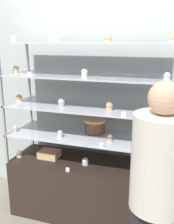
% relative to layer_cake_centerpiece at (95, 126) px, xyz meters
% --- Properties ---
extents(ground_plane, '(20.00, 20.00, 0.00)m').
position_rel_layer_cake_centerpiece_xyz_m(ground_plane, '(-0.05, -0.09, -0.98)').
color(ground_plane, gray).
extents(back_wall, '(8.00, 0.05, 2.60)m').
position_rel_layer_cake_centerpiece_xyz_m(back_wall, '(-0.05, 0.32, 0.32)').
color(back_wall, '#A8B2AD').
rests_on(back_wall, ground_plane).
extents(display_base, '(1.56, 0.53, 0.61)m').
position_rel_layer_cake_centerpiece_xyz_m(display_base, '(-0.05, -0.09, -0.67)').
color(display_base, black).
rests_on(display_base, ground_plane).
extents(display_riser_lower, '(1.56, 0.53, 0.29)m').
position_rel_layer_cake_centerpiece_xyz_m(display_riser_lower, '(-0.05, -0.09, -0.09)').
color(display_riser_lower, '#99999E').
rests_on(display_riser_lower, display_base).
extents(display_riser_middle, '(1.56, 0.53, 0.29)m').
position_rel_layer_cake_centerpiece_xyz_m(display_riser_middle, '(-0.05, -0.09, 0.21)').
color(display_riser_middle, '#99999E').
rests_on(display_riser_middle, display_riser_lower).
extents(display_riser_upper, '(1.56, 0.53, 0.29)m').
position_rel_layer_cake_centerpiece_xyz_m(display_riser_upper, '(-0.05, -0.09, 0.50)').
color(display_riser_upper, '#99999E').
rests_on(display_riser_upper, display_riser_middle).
extents(display_riser_top, '(1.56, 0.53, 0.29)m').
position_rel_layer_cake_centerpiece_xyz_m(display_riser_top, '(-0.05, -0.09, 0.80)').
color(display_riser_top, '#99999E').
rests_on(display_riser_top, display_riser_upper).
extents(layer_cake_centerpiece, '(0.21, 0.21, 0.14)m').
position_rel_layer_cake_centerpiece_xyz_m(layer_cake_centerpiece, '(0.00, 0.00, 0.00)').
color(layer_cake_centerpiece, brown).
rests_on(layer_cake_centerpiece, display_riser_lower).
extents(sheet_cake_frosted, '(0.21, 0.17, 0.07)m').
position_rel_layer_cake_centerpiece_xyz_m(sheet_cake_frosted, '(-0.47, -0.11, -0.33)').
color(sheet_cake_frosted, '#DBBC84').
rests_on(sheet_cake_frosted, display_base).
extents(cupcake_0, '(0.06, 0.06, 0.08)m').
position_rel_layer_cake_centerpiece_xyz_m(cupcake_0, '(-0.77, -0.20, -0.33)').
color(cupcake_0, white).
rests_on(cupcake_0, display_base).
extents(cupcake_1, '(0.06, 0.06, 0.08)m').
position_rel_layer_cake_centerpiece_xyz_m(cupcake_1, '(-0.05, -0.15, -0.33)').
color(cupcake_1, beige).
rests_on(cupcake_1, display_base).
extents(cupcake_2, '(0.06, 0.06, 0.08)m').
position_rel_layer_cake_centerpiece_xyz_m(cupcake_2, '(0.65, -0.17, -0.33)').
color(cupcake_2, '#CCB28C').
rests_on(cupcake_2, display_base).
extents(price_tag_0, '(0.04, 0.00, 0.04)m').
position_rel_layer_cake_centerpiece_xyz_m(price_tag_0, '(-0.17, -0.34, -0.34)').
color(price_tag_0, white).
rests_on(price_tag_0, display_base).
extents(cupcake_3, '(0.05, 0.05, 0.07)m').
position_rel_layer_cake_centerpiece_xyz_m(cupcake_3, '(-0.79, -0.22, -0.04)').
color(cupcake_3, '#CCB28C').
rests_on(cupcake_3, display_riser_lower).
extents(cupcake_4, '(0.05, 0.05, 0.07)m').
position_rel_layer_cake_centerpiece_xyz_m(cupcake_4, '(-0.28, -0.23, -0.04)').
color(cupcake_4, beige).
rests_on(cupcake_4, display_riser_lower).
extents(cupcake_5, '(0.05, 0.05, 0.07)m').
position_rel_layer_cake_centerpiece_xyz_m(cupcake_5, '(0.20, -0.19, -0.04)').
color(cupcake_5, '#CCB28C').
rests_on(cupcake_5, display_riser_lower).
extents(cupcake_6, '(0.05, 0.05, 0.07)m').
position_rel_layer_cake_centerpiece_xyz_m(cupcake_6, '(0.65, -0.23, -0.04)').
color(cupcake_6, white).
rests_on(cupcake_6, display_riser_lower).
extents(price_tag_1, '(0.04, 0.00, 0.04)m').
position_rel_layer_cake_centerpiece_xyz_m(price_tag_1, '(0.16, -0.34, -0.05)').
color(price_tag_1, white).
rests_on(price_tag_1, display_riser_lower).
extents(cupcake_7, '(0.06, 0.06, 0.08)m').
position_rel_layer_cake_centerpiece_xyz_m(cupcake_7, '(-0.77, -0.14, 0.26)').
color(cupcake_7, white).
rests_on(cupcake_7, display_riser_middle).
extents(cupcake_8, '(0.06, 0.06, 0.08)m').
position_rel_layer_cake_centerpiece_xyz_m(cupcake_8, '(-0.28, -0.17, 0.26)').
color(cupcake_8, '#CCB28C').
rests_on(cupcake_8, display_riser_middle).
extents(cupcake_9, '(0.06, 0.06, 0.08)m').
position_rel_layer_cake_centerpiece_xyz_m(cupcake_9, '(0.18, -0.17, 0.26)').
color(cupcake_9, '#CCB28C').
rests_on(cupcake_9, display_riser_middle).
extents(cupcake_10, '(0.06, 0.06, 0.08)m').
position_rel_layer_cake_centerpiece_xyz_m(cupcake_10, '(0.66, -0.15, 0.26)').
color(cupcake_10, white).
rests_on(cupcake_10, display_riser_middle).
extents(price_tag_2, '(0.04, 0.00, 0.04)m').
position_rel_layer_cake_centerpiece_xyz_m(price_tag_2, '(0.34, -0.34, 0.25)').
color(price_tag_2, white).
rests_on(price_tag_2, display_riser_middle).
extents(cupcake_11, '(0.06, 0.06, 0.07)m').
position_rel_layer_cake_centerpiece_xyz_m(cupcake_11, '(-0.78, -0.14, 0.55)').
color(cupcake_11, beige).
rests_on(cupcake_11, display_riser_upper).
extents(cupcake_12, '(0.06, 0.06, 0.07)m').
position_rel_layer_cake_centerpiece_xyz_m(cupcake_12, '(-0.06, -0.16, 0.55)').
color(cupcake_12, beige).
rests_on(cupcake_12, display_riser_upper).
extents(cupcake_13, '(0.06, 0.06, 0.07)m').
position_rel_layer_cake_centerpiece_xyz_m(cupcake_13, '(0.66, -0.21, 0.55)').
color(cupcake_13, beige).
rests_on(cupcake_13, display_riser_upper).
extents(price_tag_3, '(0.04, 0.00, 0.04)m').
position_rel_layer_cake_centerpiece_xyz_m(price_tag_3, '(-0.51, -0.34, 0.54)').
color(price_tag_3, white).
rests_on(price_tag_3, display_riser_upper).
extents(cupcake_14, '(0.06, 0.06, 0.07)m').
position_rel_layer_cake_centerpiece_xyz_m(cupcake_14, '(-0.77, -0.16, 0.84)').
color(cupcake_14, beige).
rests_on(cupcake_14, display_riser_top).
extents(cupcake_15, '(0.06, 0.06, 0.07)m').
position_rel_layer_cake_centerpiece_xyz_m(cupcake_15, '(-0.31, -0.18, 0.84)').
color(cupcake_15, white).
rests_on(cupcake_15, display_riser_top).
extents(cupcake_16, '(0.06, 0.06, 0.07)m').
position_rel_layer_cake_centerpiece_xyz_m(cupcake_16, '(0.17, -0.22, 0.84)').
color(cupcake_16, '#CCB28C').
rests_on(cupcake_16, display_riser_top).
extents(cupcake_17, '(0.06, 0.06, 0.07)m').
position_rel_layer_cake_centerpiece_xyz_m(cupcake_17, '(0.68, -0.20, 0.84)').
color(cupcake_17, white).
rests_on(cupcake_17, display_riser_top).
extents(price_tag_4, '(0.04, 0.00, 0.04)m').
position_rel_layer_cake_centerpiece_xyz_m(price_tag_4, '(-0.30, -0.34, 0.84)').
color(price_tag_4, white).
rests_on(price_tag_4, display_riser_top).
extents(customer_figure, '(0.37, 0.37, 1.59)m').
position_rel_layer_cake_centerpiece_xyz_m(customer_figure, '(0.67, -0.80, -0.13)').
color(customer_figure, black).
rests_on(customer_figure, ground_plane).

